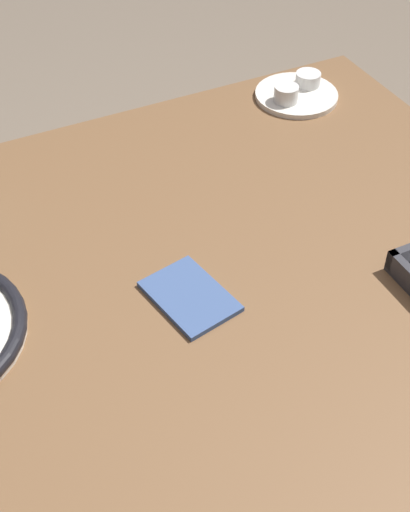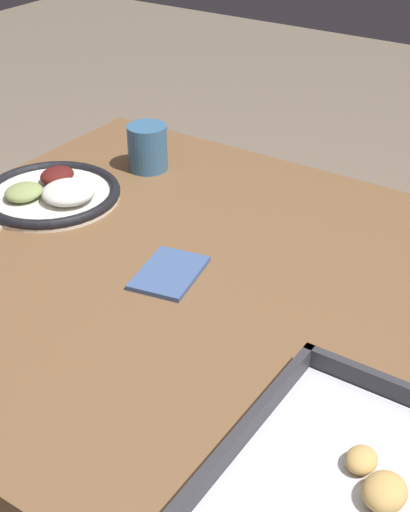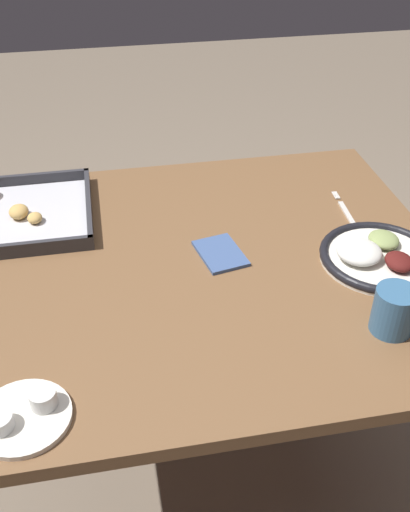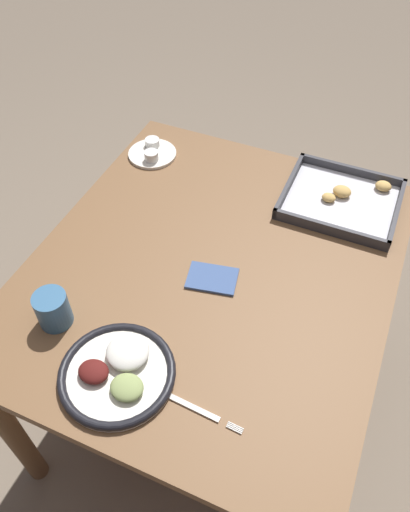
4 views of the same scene
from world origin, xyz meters
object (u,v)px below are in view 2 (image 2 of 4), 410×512
object	(u,v)px
baking_tray	(361,495)
drinking_cup	(147,147)
dinner_plate	(52,193)
napkin	(169,273)

from	to	relation	value
baking_tray	drinking_cup	size ratio (longest dim) A/B	3.59
dinner_plate	baking_tray	distance (m)	0.82
baking_tray	drinking_cup	bearing A→B (deg)	-127.62
dinner_plate	napkin	size ratio (longest dim) A/B	1.83
dinner_plate	napkin	bearing A→B (deg)	75.65
drinking_cup	napkin	world-z (taller)	drinking_cup
drinking_cup	napkin	distance (m)	0.40
dinner_plate	baking_tray	world-z (taller)	dinner_plate
dinner_plate	napkin	distance (m)	0.34
baking_tray	napkin	bearing A→B (deg)	-119.35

